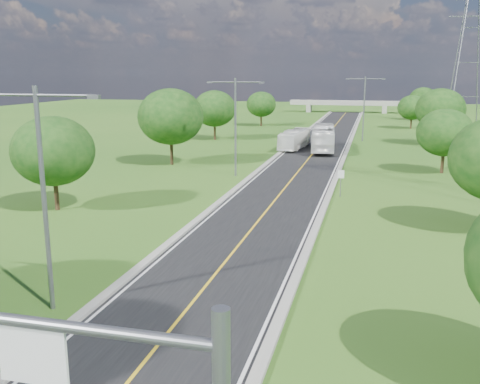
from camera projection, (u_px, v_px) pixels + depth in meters
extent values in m
plane|color=#275517|center=(310.00, 157.00, 68.35)|extent=(260.00, 260.00, 0.00)
cube|color=black|center=(316.00, 150.00, 74.02)|extent=(8.00, 150.00, 0.06)
cube|color=gray|center=(285.00, 148.00, 75.01)|extent=(0.50, 150.00, 0.22)
cube|color=gray|center=(347.00, 151.00, 72.98)|extent=(0.50, 150.00, 0.22)
cube|color=white|center=(33.00, 356.00, 8.69)|extent=(1.25, 0.06, 1.00)
cylinder|color=slate|center=(341.00, 183.00, 46.03)|extent=(0.08, 0.08, 2.40)
cube|color=white|center=(341.00, 174.00, 45.82)|extent=(0.55, 0.04, 0.70)
cube|color=gray|center=(309.00, 108.00, 146.21)|extent=(1.20, 3.00, 2.00)
cube|color=gray|center=(384.00, 109.00, 141.44)|extent=(1.20, 3.00, 2.00)
cube|color=gray|center=(346.00, 103.00, 143.48)|extent=(30.00, 3.00, 1.20)
cylinder|color=slate|center=(44.00, 202.00, 23.27)|extent=(0.22, 0.22, 10.00)
cylinder|color=slate|center=(6.00, 95.00, 22.60)|extent=(2.80, 0.12, 0.12)
cylinder|color=slate|center=(65.00, 95.00, 21.93)|extent=(2.80, 0.12, 0.12)
cube|color=slate|center=(94.00, 97.00, 21.63)|extent=(0.50, 0.25, 0.18)
cylinder|color=slate|center=(235.00, 128.00, 54.49)|extent=(0.22, 0.22, 10.00)
cylinder|color=slate|center=(222.00, 82.00, 53.82)|extent=(2.80, 0.12, 0.12)
cylinder|color=slate|center=(249.00, 82.00, 53.15)|extent=(2.80, 0.12, 0.12)
cube|color=slate|center=(210.00, 82.00, 54.14)|extent=(0.50, 0.25, 0.18)
cube|color=slate|center=(262.00, 83.00, 52.86)|extent=(0.50, 0.25, 0.18)
cylinder|color=slate|center=(364.00, 109.00, 82.85)|extent=(0.22, 0.22, 10.00)
cylinder|color=slate|center=(356.00, 79.00, 82.18)|extent=(2.80, 0.12, 0.12)
cylinder|color=slate|center=(375.00, 79.00, 81.52)|extent=(2.80, 0.12, 0.12)
cube|color=slate|center=(347.00, 79.00, 82.51)|extent=(0.50, 0.25, 0.18)
cube|color=slate|center=(384.00, 79.00, 81.22)|extent=(0.50, 0.25, 0.18)
cube|color=slate|center=(472.00, 16.00, 109.41)|extent=(9.00, 0.25, 0.25)
cylinder|color=black|center=(56.00, 193.00, 41.59)|extent=(0.36, 0.36, 2.70)
ellipsoid|color=#113B10|center=(53.00, 151.00, 40.87)|extent=(6.30, 6.30, 5.36)
cylinder|color=black|center=(172.00, 151.00, 62.11)|extent=(0.36, 0.36, 3.24)
ellipsoid|color=#113B10|center=(171.00, 117.00, 61.25)|extent=(7.56, 7.56, 6.43)
cylinder|color=black|center=(215.00, 131.00, 85.34)|extent=(0.36, 0.36, 2.88)
ellipsoid|color=#113B10|center=(215.00, 109.00, 84.57)|extent=(6.72, 6.72, 5.71)
cylinder|color=black|center=(261.00, 120.00, 107.49)|extent=(0.36, 0.36, 2.52)
ellipsoid|color=#113B10|center=(261.00, 104.00, 106.82)|extent=(5.88, 5.88, 5.00)
cylinder|color=black|center=(442.00, 161.00, 56.92)|extent=(0.36, 0.36, 2.52)
ellipsoid|color=#113B10|center=(445.00, 133.00, 56.25)|extent=(5.88, 5.88, 5.00)
cylinder|color=black|center=(438.00, 135.00, 79.09)|extent=(0.36, 0.36, 3.06)
ellipsoid|color=#113B10|center=(440.00, 109.00, 78.28)|extent=(7.14, 7.14, 6.07)
cylinder|color=black|center=(411.00, 123.00, 102.48)|extent=(0.36, 0.36, 2.34)
ellipsoid|color=#113B10|center=(412.00, 107.00, 101.85)|extent=(5.46, 5.46, 4.64)
cylinder|color=black|center=(422.00, 114.00, 120.53)|extent=(0.36, 0.36, 2.70)
ellipsoid|color=#113B10|center=(423.00, 99.00, 119.81)|extent=(6.30, 6.30, 5.36)
imported|color=white|center=(323.00, 138.00, 72.90)|extent=(3.91, 12.56, 3.44)
imported|color=white|center=(294.00, 139.00, 74.83)|extent=(3.28, 9.86, 2.69)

